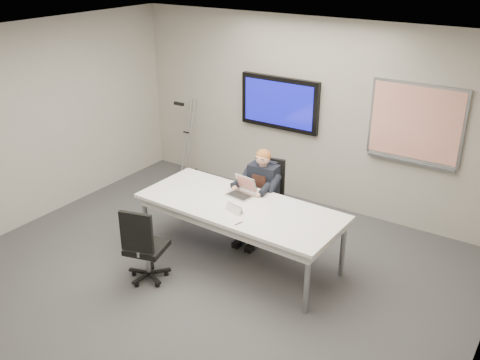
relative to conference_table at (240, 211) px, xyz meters
The scene contains 14 objects.
floor 1.18m from the conference_table, 96.87° to the right, with size 6.00×6.00×0.02m, color #353537.
ceiling 2.31m from the conference_table, 96.87° to the right, with size 6.00×6.00×0.02m, color white.
wall_back 2.17m from the conference_table, 93.17° to the left, with size 6.00×0.02×2.80m, color #9E9A8E.
wall_left 3.33m from the conference_table, 163.13° to the right, with size 0.02×6.00×2.80m, color #9E9A8E.
conference_table is the anchor object (origin of this frame).
tv_display 2.24m from the conference_table, 107.05° to the left, with size 1.30×0.09×0.80m.
whiteboard 2.62m from the conference_table, 54.66° to the left, with size 1.25×0.08×1.10m.
office_chair_far 0.90m from the conference_table, 98.49° to the left, with size 0.59×0.59×1.04m.
office_chair_near 1.26m from the conference_table, 124.41° to the right, with size 0.58×0.58×0.99m.
seated_person 0.62m from the conference_table, 101.07° to the left, with size 0.40×0.69×1.26m.
crutch 2.87m from the conference_table, 141.55° to the left, with size 0.19×0.46×1.39m, color #ADAFB5, non-canonical shape.
laptop 0.33m from the conference_table, 117.38° to the left, with size 0.36×0.35×0.23m.
name_tent 0.24m from the conference_table, 75.75° to the right, with size 0.24×0.07×0.10m, color white, non-canonical shape.
pen 0.49m from the conference_table, 58.09° to the right, with size 0.01×0.01×0.13m, color black.
Camera 1 is at (3.34, -3.92, 3.73)m, focal length 40.00 mm.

